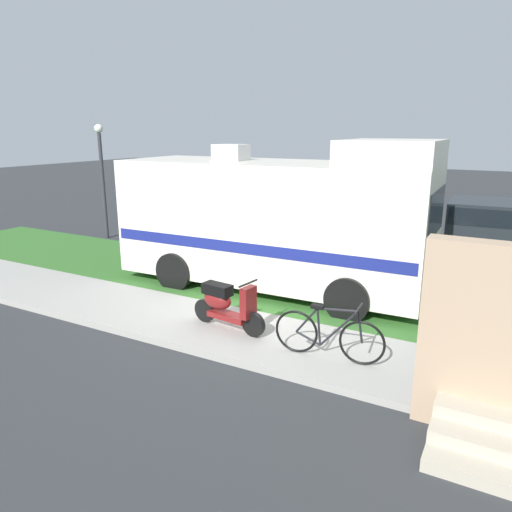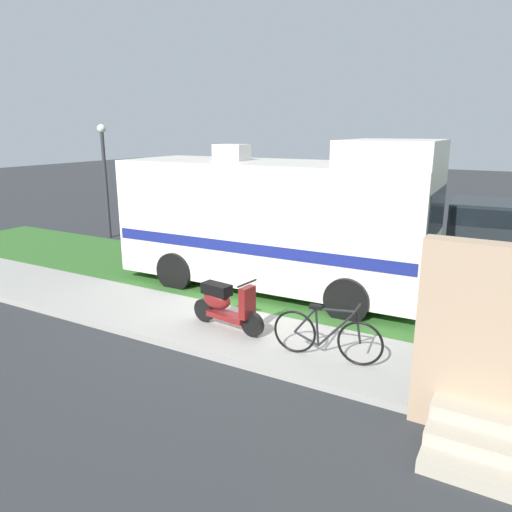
% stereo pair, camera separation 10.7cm
% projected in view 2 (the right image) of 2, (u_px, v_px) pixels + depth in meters
% --- Properties ---
extents(ground_plane, '(80.00, 80.00, 0.00)m').
position_uv_depth(ground_plane, '(263.00, 314.00, 9.74)').
color(ground_plane, '#2D3033').
extents(sidewalk, '(24.00, 2.00, 0.12)m').
position_uv_depth(sidewalk, '(231.00, 332.00, 8.72)').
color(sidewalk, '#9E9B93').
rests_on(sidewalk, ground).
extents(grass_strip, '(24.00, 3.40, 0.08)m').
position_uv_depth(grass_strip, '(294.00, 291.00, 11.00)').
color(grass_strip, '#336628').
rests_on(grass_strip, ground).
extents(motorhome_rv, '(7.07, 2.69, 3.43)m').
position_uv_depth(motorhome_rv, '(277.00, 220.00, 10.82)').
color(motorhome_rv, silver).
rests_on(motorhome_rv, ground).
extents(scooter, '(1.58, 0.53, 0.97)m').
position_uv_depth(scooter, '(225.00, 304.00, 8.65)').
color(scooter, black).
rests_on(scooter, ground).
extents(bicycle, '(1.77, 0.52, 0.91)m').
position_uv_depth(bicycle, '(327.00, 335.00, 7.49)').
color(bicycle, black).
rests_on(bicycle, ground).
extents(pickup_truck_far, '(5.70, 2.39, 1.79)m').
position_uv_depth(pickup_truck_far, '(307.00, 199.00, 18.97)').
color(pickup_truck_far, '#1E478C').
rests_on(pickup_truck_far, ground).
extents(porch_steps, '(2.00, 1.26, 2.40)m').
position_uv_depth(porch_steps, '(503.00, 370.00, 5.49)').
color(porch_steps, '#B2A893').
rests_on(porch_steps, ground).
extents(bottle_spare, '(0.07, 0.07, 0.27)m').
position_uv_depth(bottle_spare, '(511.00, 406.00, 6.07)').
color(bottle_spare, '#19722D').
rests_on(bottle_spare, ground).
extents(street_lamp_post, '(0.28, 0.28, 3.78)m').
position_uv_depth(street_lamp_post, '(105.00, 169.00, 15.96)').
color(street_lamp_post, '#333338').
rests_on(street_lamp_post, ground).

